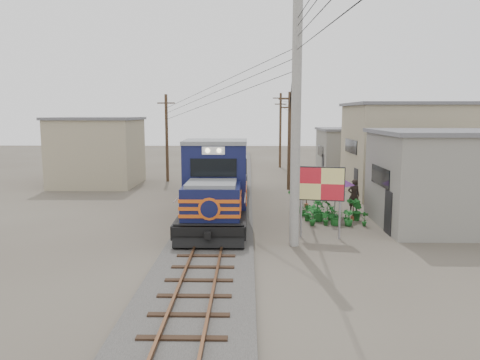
{
  "coord_description": "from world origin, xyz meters",
  "views": [
    {
      "loc": [
        1.58,
        -19.57,
        5.5
      ],
      "look_at": [
        1.16,
        3.47,
        2.2
      ],
      "focal_mm": 35.0,
      "sensor_mm": 36.0,
      "label": 1
    }
  ],
  "objects_px": {
    "locomotive": "(220,180)",
    "vendor": "(354,195)",
    "billboard": "(321,186)",
    "market_umbrella": "(336,180)"
  },
  "relations": [
    {
      "from": "billboard",
      "to": "market_umbrella",
      "type": "bearing_deg",
      "value": 82.23
    },
    {
      "from": "vendor",
      "to": "billboard",
      "type": "bearing_deg",
      "value": 64.51
    },
    {
      "from": "billboard",
      "to": "locomotive",
      "type": "bearing_deg",
      "value": 139.9
    },
    {
      "from": "billboard",
      "to": "vendor",
      "type": "relative_size",
      "value": 1.74
    },
    {
      "from": "vendor",
      "to": "locomotive",
      "type": "bearing_deg",
      "value": -0.76
    },
    {
      "from": "locomotive",
      "to": "market_umbrella",
      "type": "xyz_separation_m",
      "value": [
        6.21,
        -1.5,
        0.22
      ]
    },
    {
      "from": "billboard",
      "to": "vendor",
      "type": "bearing_deg",
      "value": 74.94
    },
    {
      "from": "locomotive",
      "to": "billboard",
      "type": "relative_size",
      "value": 5.18
    },
    {
      "from": "locomotive",
      "to": "vendor",
      "type": "bearing_deg",
      "value": -1.01
    },
    {
      "from": "vendor",
      "to": "market_umbrella",
      "type": "bearing_deg",
      "value": 46.66
    }
  ]
}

